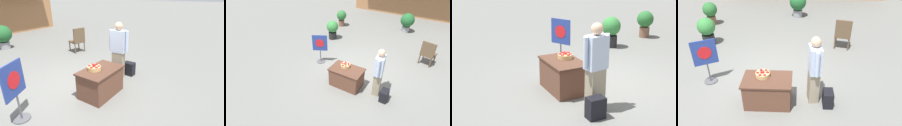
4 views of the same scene
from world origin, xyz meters
TOP-DOWN VIEW (x-y plane):
  - ground_plane at (0.00, 0.00)m, footprint 120.00×120.00m
  - display_table at (0.09, -1.02)m, footprint 1.17×0.75m
  - apple_basket at (-0.02, -0.91)m, footprint 0.34×0.34m
  - person_visitor at (1.19, -0.86)m, footprint 0.32×0.60m
  - backpack at (1.55, -1.06)m, footprint 0.24×0.34m
  - poster_board at (-1.65, -0.23)m, footprint 0.57×0.36m
  - patio_chair at (2.36, 1.98)m, footprint 0.67×0.67m
  - potted_plant_far_right at (-2.52, 2.08)m, footprint 0.63×0.63m
  - potted_plant_far_left at (-3.09, 4.02)m, footprint 0.61×0.61m
  - potted_plant_near_right at (0.74, 5.21)m, footprint 0.79×0.79m

SIDE VIEW (x-z plane):
  - ground_plane at x=0.00m, z-range 0.00..0.00m
  - backpack at x=1.55m, z-range 0.00..0.42m
  - display_table at x=0.09m, z-range 0.00..0.71m
  - patio_chair at x=2.36m, z-range 0.05..1.14m
  - potted_plant_far_right at x=-2.52m, z-range 0.08..1.11m
  - potted_plant_far_left at x=-3.09m, z-range 0.10..1.10m
  - potted_plant_near_right at x=0.74m, z-range 0.10..1.22m
  - poster_board at x=-1.65m, z-range 0.07..1.35m
  - apple_basket at x=-0.02m, z-range 0.69..0.85m
  - person_visitor at x=1.19m, z-range 0.02..1.76m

